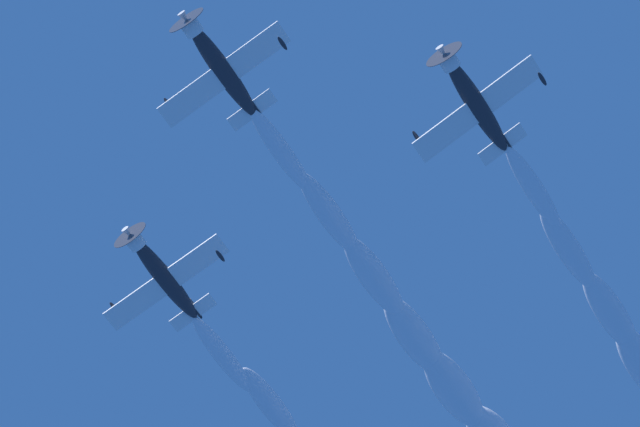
{
  "coord_description": "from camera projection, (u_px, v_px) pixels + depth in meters",
  "views": [
    {
      "loc": [
        24.12,
        4.99,
        1.79
      ],
      "look_at": [
        -11.49,
        15.43,
        86.22
      ],
      "focal_mm": 76.65,
      "sensor_mm": 36.0,
      "label": 1
    }
  ],
  "objects": [
    {
      "name": "airplane_left_wingman",
      "position": [
        474.0,
        101.0,
        88.4
      ],
      "size": [
        8.18,
        8.25,
        3.37
      ],
      "color": "#232328"
    },
    {
      "name": "smoke_trail_lead",
      "position": [
        430.0,
        355.0,
        97.62
      ],
      "size": [
        24.26,
        28.5,
        3.18
      ],
      "color": "white"
    },
    {
      "name": "airplane_lead",
      "position": [
        220.0,
        67.0,
        88.7
      ],
      "size": [
        8.21,
        8.26,
        3.26
      ],
      "color": "#232328"
    },
    {
      "name": "airplane_right_wingman",
      "position": [
        162.0,
        275.0,
        94.96
      ],
      "size": [
        8.3,
        8.24,
        3.17
      ],
      "color": "#232328"
    }
  ]
}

